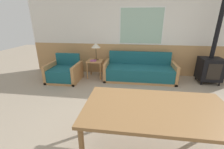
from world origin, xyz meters
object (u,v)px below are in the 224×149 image
object	(u,v)px
table_lamp	(96,46)
dining_table	(156,112)
couch	(139,72)
wood_stove	(211,65)
armchair	(65,73)
side_table	(95,64)

from	to	relation	value
table_lamp	dining_table	world-z (taller)	table_lamp
couch	dining_table	distance (m)	2.83
couch	wood_stove	bearing A→B (deg)	0.97
armchair	dining_table	xyz separation A→B (m)	(2.33, -2.43, 0.45)
couch	armchair	distance (m)	2.28
armchair	table_lamp	world-z (taller)	table_lamp
dining_table	couch	bearing A→B (deg)	91.57
table_lamp	wood_stove	distance (m)	3.39
armchair	wood_stove	world-z (taller)	wood_stove
side_table	dining_table	xyz separation A→B (m)	(1.46, -2.83, 0.25)
table_lamp	dining_table	distance (m)	3.27
table_lamp	armchair	bearing A→B (deg)	-151.51
armchair	side_table	distance (m)	0.97
couch	side_table	bearing A→B (deg)	178.58
side_table	wood_stove	world-z (taller)	wood_stove
couch	side_table	world-z (taller)	couch
couch	dining_table	xyz separation A→B (m)	(0.08, -2.80, 0.44)
side_table	table_lamp	bearing A→B (deg)	73.26
dining_table	wood_stove	bearing A→B (deg)	55.86
couch	table_lamp	xyz separation A→B (m)	(-1.36, 0.12, 0.74)
armchair	side_table	size ratio (longest dim) A/B	1.66
couch	wood_stove	distance (m)	2.02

